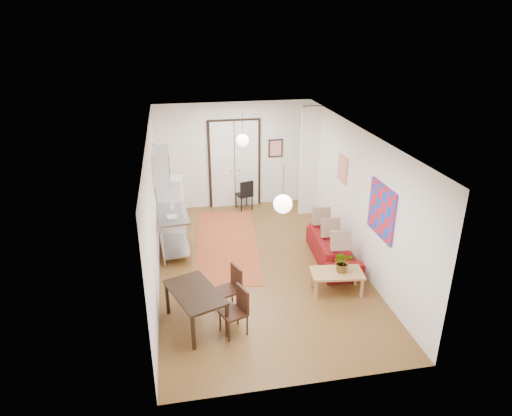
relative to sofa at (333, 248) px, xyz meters
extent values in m
plane|color=brown|center=(-1.65, 0.07, -0.29)|extent=(7.00, 7.00, 0.00)
cube|color=silver|center=(-1.65, 0.07, 2.61)|extent=(4.20, 7.00, 0.02)
cube|color=white|center=(-1.65, 3.57, 1.16)|extent=(4.20, 0.02, 2.90)
cube|color=white|center=(-1.65, -3.43, 1.16)|extent=(4.20, 0.02, 2.90)
cube|color=white|center=(-3.75, 0.07, 1.16)|extent=(0.02, 7.00, 2.90)
cube|color=white|center=(0.45, 0.07, 1.16)|extent=(0.02, 7.00, 2.90)
cube|color=white|center=(-1.65, 3.52, 0.91)|extent=(1.44, 0.06, 2.50)
cube|color=white|center=(0.20, 2.62, 1.16)|extent=(0.50, 0.10, 2.90)
cube|color=silver|center=(-3.57, 1.57, 1.61)|extent=(0.35, 1.00, 0.70)
cube|color=red|center=(0.42, -1.18, 1.36)|extent=(0.05, 1.00, 1.00)
cube|color=#EFE6C7|center=(0.42, 0.87, 1.51)|extent=(0.05, 0.50, 0.60)
cube|color=red|center=(-0.50, 3.54, 1.31)|extent=(0.40, 0.03, 0.50)
cube|color=#9A5F40|center=(-3.72, 2.07, 1.66)|extent=(0.03, 0.44, 0.54)
sphere|color=white|center=(-1.65, 2.07, 1.96)|extent=(0.30, 0.30, 0.30)
cylinder|color=black|center=(-1.65, 2.07, 2.36)|extent=(0.01, 0.01, 0.50)
sphere|color=white|center=(-1.65, -1.93, 1.96)|extent=(0.30, 0.30, 0.30)
cylinder|color=black|center=(-1.65, -1.93, 2.36)|extent=(0.01, 0.01, 0.50)
cube|color=#BD562F|center=(-2.20, 1.20, -0.28)|extent=(1.81, 3.91, 0.01)
imported|color=maroon|center=(0.00, 0.00, 0.00)|extent=(2.02, 0.91, 0.58)
cube|color=tan|center=(-0.36, -1.19, 0.13)|extent=(1.05, 0.67, 0.04)
cube|color=tan|center=(-0.80, -1.41, -0.09)|extent=(0.06, 0.06, 0.40)
cube|color=tan|center=(0.08, -1.41, -0.09)|extent=(0.06, 0.06, 0.40)
cube|color=tan|center=(-0.80, -0.98, -0.09)|extent=(0.06, 0.06, 0.40)
cube|color=tan|center=(0.08, -0.98, -0.09)|extent=(0.06, 0.06, 0.40)
imported|color=#346C30|center=(-0.26, -1.19, 0.36)|extent=(0.42, 0.38, 0.43)
cube|color=#B8BABD|center=(-3.40, 0.99, 0.67)|extent=(0.75, 1.33, 0.04)
cube|color=#B8BABD|center=(-3.40, 0.99, -0.10)|extent=(0.71, 1.29, 0.03)
cylinder|color=#B8BABD|center=(-3.68, 0.39, 0.19)|extent=(0.04, 0.04, 0.96)
cylinder|color=#B8BABD|center=(-3.12, 0.39, 0.19)|extent=(0.04, 0.04, 0.96)
cylinder|color=#B8BABD|center=(-3.68, 1.59, 0.19)|extent=(0.04, 0.04, 0.96)
cylinder|color=#B8BABD|center=(-3.12, 1.59, 0.19)|extent=(0.04, 0.04, 0.96)
imported|color=beige|center=(-3.40, 0.69, 0.72)|extent=(0.25, 0.25, 0.06)
imported|color=#5396B5|center=(-3.40, 1.24, 0.80)|extent=(0.10, 0.10, 0.20)
cube|color=white|center=(-3.40, 1.85, 0.46)|extent=(0.59, 0.59, 1.49)
cube|color=black|center=(-3.09, -1.72, 0.37)|extent=(1.08, 1.39, 0.04)
cube|color=black|center=(-3.40, -2.29, 0.03)|extent=(0.07, 0.07, 0.63)
cube|color=black|center=(-2.79, -2.29, 0.03)|extent=(0.07, 0.07, 0.63)
cube|color=black|center=(-3.40, -1.16, 0.03)|extent=(0.07, 0.07, 0.63)
cube|color=black|center=(-2.79, -1.16, 0.03)|extent=(0.07, 0.07, 0.63)
cube|color=#361A11|center=(-2.49, -1.37, 0.11)|extent=(0.51, 0.50, 0.04)
cube|color=#361A11|center=(-2.49, -1.19, 0.34)|extent=(0.17, 0.37, 0.42)
cylinder|color=#361A11|center=(-2.65, -1.54, -0.09)|extent=(0.03, 0.03, 0.40)
cylinder|color=#361A11|center=(-2.33, -1.54, -0.09)|extent=(0.03, 0.03, 0.40)
cylinder|color=#361A11|center=(-2.65, -1.20, -0.09)|extent=(0.03, 0.03, 0.40)
cylinder|color=#361A11|center=(-2.33, -1.20, -0.09)|extent=(0.03, 0.03, 0.40)
cube|color=#361A11|center=(-2.49, -2.07, 0.11)|extent=(0.51, 0.50, 0.04)
cube|color=#361A11|center=(-2.49, -1.89, 0.34)|extent=(0.17, 0.37, 0.42)
cylinder|color=#361A11|center=(-2.65, -2.24, -0.09)|extent=(0.03, 0.03, 0.40)
cylinder|color=#361A11|center=(-2.33, -2.24, -0.09)|extent=(0.03, 0.03, 0.40)
cylinder|color=#361A11|center=(-2.65, -1.90, -0.09)|extent=(0.03, 0.03, 0.40)
cylinder|color=#361A11|center=(-2.33, -1.90, -0.09)|extent=(0.03, 0.03, 0.40)
cube|color=black|center=(-1.45, 3.22, 0.13)|extent=(0.49, 0.49, 0.04)
cube|color=black|center=(-1.45, 3.39, 0.36)|extent=(0.38, 0.15, 0.42)
cylinder|color=black|center=(-1.62, 3.05, -0.08)|extent=(0.03, 0.03, 0.42)
cylinder|color=black|center=(-1.29, 3.05, -0.08)|extent=(0.03, 0.03, 0.42)
cylinder|color=black|center=(-1.62, 3.38, -0.08)|extent=(0.03, 0.03, 0.42)
cylinder|color=black|center=(-1.29, 3.38, -0.08)|extent=(0.03, 0.03, 0.42)
camera|label=1|loc=(-3.29, -8.34, 4.69)|focal=32.00mm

